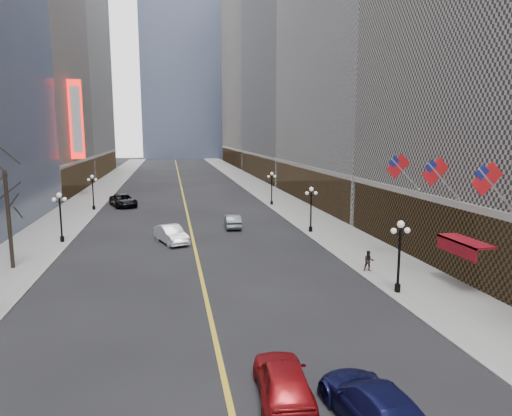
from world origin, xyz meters
name	(u,v)px	position (x,y,z in m)	size (l,w,h in m)	color
sidewalk_east	(280,200)	(14.00, 70.00, 0.07)	(6.00, 230.00, 0.15)	gray
sidewalk_west	(82,206)	(-14.00, 70.00, 0.07)	(6.00, 230.00, 0.15)	gray
lane_line	(183,194)	(0.00, 80.00, 0.01)	(0.25, 200.00, 0.02)	gold
bldg_east_c	(312,69)	(29.88, 106.00, 24.18)	(26.60, 40.60, 48.80)	gray
bldg_east_d	(271,64)	(29.90, 149.00, 31.17)	(26.60, 46.60, 62.80)	#ACA08E
bldg_west_d	(40,16)	(-29.92, 121.00, 36.17)	(26.60, 38.60, 72.80)	silver
streetlamp_east_1	(400,249)	(11.80, 30.00, 2.90)	(1.26, 0.44, 4.52)	black
streetlamp_east_2	(311,205)	(11.80, 48.00, 2.90)	(1.26, 0.44, 4.52)	black
streetlamp_east_3	(272,185)	(11.80, 66.00, 2.90)	(1.26, 0.44, 4.52)	black
streetlamp_west_2	(60,212)	(-11.80, 48.00, 2.90)	(1.26, 0.44, 4.52)	black
streetlamp_west_3	(93,189)	(-11.80, 66.00, 2.90)	(1.26, 0.44, 4.52)	black
flag_3	(490,182)	(15.31, 27.00, 7.29)	(2.87, 0.12, 2.87)	#B2B2B7
flag_4	(438,174)	(15.31, 32.00, 7.29)	(2.87, 0.12, 2.87)	#B2B2B7
flag_5	(400,168)	(15.31, 37.00, 7.29)	(2.87, 0.12, 2.87)	#B2B2B7
awning_c	(463,243)	(16.11, 30.00, 3.08)	(1.40, 4.00, 0.93)	maroon
theatre_marquee	(76,120)	(-15.88, 80.00, 12.00)	(2.00, 0.55, 12.00)	red
tree_west_far	(6,185)	(-13.50, 40.00, 6.24)	(3.60, 3.60, 7.92)	#2D231C
car_nb_mid	(171,234)	(-2.00, 46.28, 0.81)	(1.71, 4.91, 1.62)	white
car_nb_far	(123,200)	(-8.36, 68.88, 0.84)	(2.79, 6.05, 1.68)	black
car_sb_near	(375,405)	(4.69, 18.10, 0.79)	(2.22, 5.47, 1.59)	#121444
car_sb_mid	(283,380)	(2.00, 20.14, 0.82)	(1.94, 4.81, 1.64)	maroon
car_sb_far	(233,221)	(4.42, 51.97, 0.73)	(1.54, 4.41, 1.45)	#555C5D
ped_east_walk	(369,261)	(11.85, 34.39, 0.90)	(0.73, 0.40, 1.51)	black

